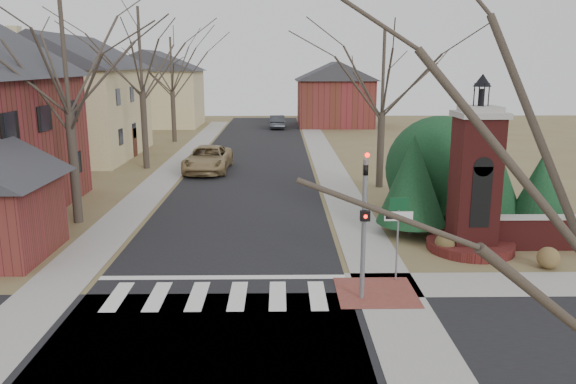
{
  "coord_description": "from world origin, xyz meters",
  "views": [
    {
      "loc": [
        1.88,
        -14.92,
        6.83
      ],
      "look_at": [
        2.19,
        6.0,
        2.02
      ],
      "focal_mm": 35.0,
      "sensor_mm": 36.0,
      "label": 1
    }
  ],
  "objects_px": {
    "traffic_signal_pole": "(364,215)",
    "sign_post": "(398,222)",
    "brick_gate_monument": "(474,194)",
    "pickup_truck": "(208,159)",
    "distant_car": "(277,122)"
  },
  "relations": [
    {
      "from": "brick_gate_monument",
      "to": "distant_car",
      "type": "relative_size",
      "value": 1.49
    },
    {
      "from": "brick_gate_monument",
      "to": "pickup_truck",
      "type": "xyz_separation_m",
      "value": [
        -11.75,
        15.8,
        -1.36
      ]
    },
    {
      "from": "pickup_truck",
      "to": "distant_car",
      "type": "bearing_deg",
      "value": 81.68
    },
    {
      "from": "sign_post",
      "to": "pickup_truck",
      "type": "xyz_separation_m",
      "value": [
        -8.34,
        18.81,
        -1.14
      ]
    },
    {
      "from": "traffic_signal_pole",
      "to": "sign_post",
      "type": "xyz_separation_m",
      "value": [
        1.29,
        1.41,
        -0.64
      ]
    },
    {
      "from": "pickup_truck",
      "to": "distant_car",
      "type": "distance_m",
      "value": 24.71
    },
    {
      "from": "traffic_signal_pole",
      "to": "sign_post",
      "type": "relative_size",
      "value": 1.64
    },
    {
      "from": "pickup_truck",
      "to": "traffic_signal_pole",
      "type": "bearing_deg",
      "value": -68.97
    },
    {
      "from": "brick_gate_monument",
      "to": "distant_car",
      "type": "bearing_deg",
      "value": 100.45
    },
    {
      "from": "distant_car",
      "to": "sign_post",
      "type": "bearing_deg",
      "value": 93.28
    },
    {
      "from": "sign_post",
      "to": "distant_car",
      "type": "relative_size",
      "value": 0.63
    },
    {
      "from": "pickup_truck",
      "to": "sign_post",
      "type": "bearing_deg",
      "value": -64.27
    },
    {
      "from": "traffic_signal_pole",
      "to": "distant_car",
      "type": "bearing_deg",
      "value": 93.47
    },
    {
      "from": "traffic_signal_pole",
      "to": "distant_car",
      "type": "xyz_separation_m",
      "value": [
        -2.7,
        44.55,
        -1.87
      ]
    },
    {
      "from": "sign_post",
      "to": "pickup_truck",
      "type": "height_order",
      "value": "sign_post"
    }
  ]
}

